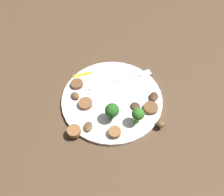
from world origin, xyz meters
TOP-DOWN VIEW (x-y plane):
  - ground_plane at (0.00, 0.00)m, footprint 1.40×1.40m
  - plate at (0.00, 0.00)m, footprint 0.26×0.26m
  - fork at (0.05, 0.06)m, footprint 0.18×0.04m
  - broccoli_floret_0 at (-0.01, -0.06)m, footprint 0.03×0.03m
  - broccoli_floret_1 at (0.05, -0.08)m, footprint 0.03×0.03m
  - sausage_slice_0 at (-0.10, -0.08)m, footprint 0.04×0.04m
  - sausage_slice_1 at (-0.08, 0.06)m, footprint 0.04×0.04m
  - sausage_slice_2 at (0.09, -0.05)m, footprint 0.05×0.05m
  - sausage_slice_3 at (-0.07, -0.01)m, footprint 0.05×0.05m
  - sausage_slice_4 at (-0.01, -0.10)m, footprint 0.04×0.04m
  - mushroom_0 at (-0.07, -0.08)m, footprint 0.03×0.03m
  - mushroom_1 at (0.10, -0.02)m, footprint 0.03×0.04m
  - mushroom_2 at (0.10, -0.10)m, footprint 0.03×0.03m
  - mushroom_3 at (-0.09, 0.02)m, footprint 0.03×0.03m
  - mushroom_4 at (0.05, -0.04)m, footprint 0.03×0.03m
  - pepper_strip_0 at (-0.07, 0.09)m, footprint 0.05×0.01m

SIDE VIEW (x-z plane):
  - ground_plane at x=0.00m, z-range 0.00..0.00m
  - plate at x=0.00m, z-range 0.00..0.01m
  - fork at x=0.05m, z-range 0.01..0.01m
  - pepper_strip_0 at x=-0.07m, z-range 0.01..0.01m
  - mushroom_4 at x=0.05m, z-range 0.01..0.02m
  - mushroom_0 at x=-0.07m, z-range 0.01..0.02m
  - sausage_slice_1 at x=-0.08m, z-range 0.01..0.02m
  - sausage_slice_3 at x=-0.07m, z-range 0.01..0.02m
  - mushroom_1 at x=0.10m, z-range 0.01..0.02m
  - sausage_slice_2 at x=0.09m, z-range 0.01..0.02m
  - mushroom_3 at x=-0.09m, z-range 0.01..0.02m
  - mushroom_2 at x=0.10m, z-range 0.01..0.02m
  - sausage_slice_0 at x=-0.10m, z-range 0.01..0.02m
  - sausage_slice_4 at x=-0.01m, z-range 0.01..0.02m
  - broccoli_floret_0 at x=-0.01m, z-range 0.02..0.07m
  - broccoli_floret_1 at x=0.05m, z-range 0.02..0.07m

